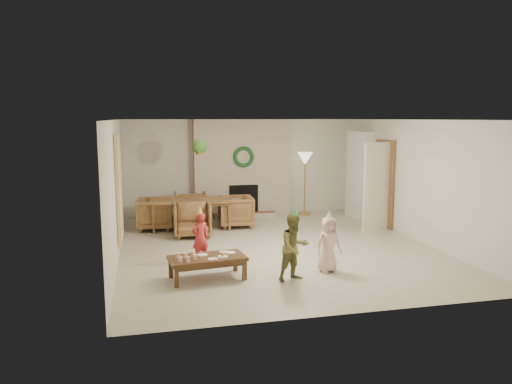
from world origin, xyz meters
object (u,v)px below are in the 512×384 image
object	(u,v)px
dining_table	(191,214)
child_plaid	(294,247)
dining_chair_far	(190,206)
dining_chair_near	(193,220)
coffee_table_top	(207,258)
dining_chair_left	(155,214)
child_red	(200,238)
child_pink	(329,244)
dining_chair_right	(236,211)

from	to	relation	value
dining_table	child_plaid	distance (m)	4.25
dining_chair_far	child_plaid	distance (m)	5.03
dining_chair_near	coffee_table_top	size ratio (longest dim) A/B	0.67
dining_table	dining_chair_near	size ratio (longest dim) A/B	2.34
dining_chair_left	child_plaid	size ratio (longest dim) A/B	0.75
dining_table	child_red	xyz separation A→B (m)	(-0.13, -2.81, 0.12)
dining_chair_near	dining_table	bearing A→B (deg)	90.00
dining_chair_left	child_red	bearing A→B (deg)	-162.44
child_pink	dining_chair_near	bearing A→B (deg)	113.55
dining_chair_near	dining_chair_right	xyz separation A→B (m)	(1.08, 0.75, 0.00)
dining_chair_right	child_plaid	xyz separation A→B (m)	(0.18, -4.00, 0.17)
dining_chair_far	dining_chair_right	size ratio (longest dim) A/B	1.00
dining_chair_right	dining_table	bearing A→B (deg)	-90.00
dining_chair_near	dining_chair_far	distance (m)	1.65
child_red	child_pink	bearing A→B (deg)	129.46
dining_chair_far	dining_table	bearing A→B (deg)	90.00
dining_table	dining_chair_right	bearing A→B (deg)	0.00
dining_chair_right	child_pink	distance (m)	3.81
dining_chair_near	coffee_table_top	bearing A→B (deg)	-87.41
dining_table	coffee_table_top	world-z (taller)	dining_table
dining_chair_near	child_pink	distance (m)	3.54
dining_chair_right	child_pink	size ratio (longest dim) A/B	0.86
dining_chair_left	coffee_table_top	distance (m)	3.82
dining_chair_left	child_red	xyz separation A→B (m)	(0.70, -2.86, 0.09)
coffee_table_top	dining_chair_far	bearing A→B (deg)	81.08
dining_chair_far	child_red	xyz separation A→B (m)	(-0.18, -3.63, 0.09)
dining_chair_right	child_plaid	world-z (taller)	child_plaid
coffee_table_top	child_pink	size ratio (longest dim) A/B	1.28
dining_chair_far	dining_chair_near	bearing A→B (deg)	90.00
dining_table	dining_chair_left	size ratio (longest dim) A/B	2.34
dining_chair_near	coffee_table_top	distance (m)	2.88
dining_chair_near	child_red	world-z (taller)	child_red
dining_chair_near	dining_chair_far	size ratio (longest dim) A/B	1.00
dining_table	coffee_table_top	bearing A→B (deg)	-87.98
dining_chair_left	dining_chair_right	bearing A→B (deg)	-90.00
dining_table	dining_chair_near	world-z (taller)	dining_chair_near
dining_chair_left	coffee_table_top	size ratio (longest dim) A/B	0.67
dining_chair_far	child_plaid	bearing A→B (deg)	107.11
dining_chair_near	dining_chair_right	world-z (taller)	same
dining_table	dining_chair_far	size ratio (longest dim) A/B	2.34
dining_table	coffee_table_top	distance (m)	3.70
dining_chair_far	child_red	distance (m)	3.64
dining_chair_left	child_plaid	bearing A→B (deg)	-149.94
child_plaid	child_pink	xyz separation A→B (m)	(0.68, 0.28, -0.06)
child_red	dining_chair_far	bearing A→B (deg)	-117.52
dining_chair_right	child_pink	bearing A→B (deg)	16.91
dining_chair_far	dining_chair_right	distance (m)	1.32
dining_chair_left	dining_chair_right	distance (m)	1.85
dining_chair_far	child_plaid	xyz separation A→B (m)	(1.15, -4.89, 0.17)
dining_chair_right	coffee_table_top	bearing A→B (deg)	-13.66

